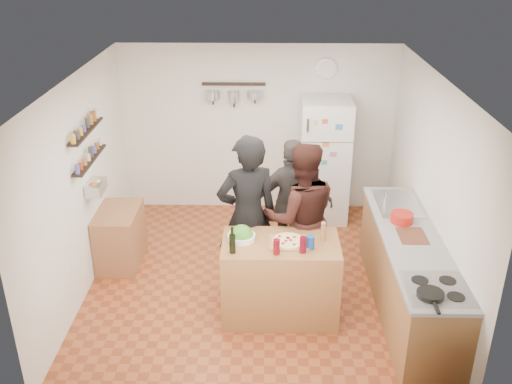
{
  "coord_description": "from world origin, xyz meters",
  "views": [
    {
      "loc": [
        0.11,
        -5.92,
        3.91
      ],
      "look_at": [
        0.0,
        0.1,
        1.15
      ],
      "focal_mm": 40.0,
      "sensor_mm": 36.0,
      "label": 1
    }
  ],
  "objects_px": {
    "skillet": "(430,294)",
    "pepper_mill": "(323,233)",
    "salad_bowl": "(241,237)",
    "person_back": "(293,205)",
    "salt_canister": "(310,242)",
    "prep_island": "(280,278)",
    "counter_run": "(409,275)",
    "wine_bottle": "(232,244)",
    "person_left": "(248,216)",
    "wall_clock": "(326,69)",
    "side_table": "(120,237)",
    "red_bowl": "(402,218)",
    "fridge": "(324,161)",
    "person_center": "(301,218)"
  },
  "relations": [
    {
      "from": "side_table",
      "to": "person_center",
      "type": "bearing_deg",
      "value": -12.14
    },
    {
      "from": "red_bowl",
      "to": "counter_run",
      "type": "bearing_deg",
      "value": -82.35
    },
    {
      "from": "pepper_mill",
      "to": "salt_canister",
      "type": "distance_m",
      "value": 0.23
    },
    {
      "from": "red_bowl",
      "to": "person_back",
      "type": "bearing_deg",
      "value": 154.49
    },
    {
      "from": "wine_bottle",
      "to": "side_table",
      "type": "bearing_deg",
      "value": 139.94
    },
    {
      "from": "wine_bottle",
      "to": "wall_clock",
      "type": "distance_m",
      "value": 3.37
    },
    {
      "from": "salad_bowl",
      "to": "wall_clock",
      "type": "distance_m",
      "value": 3.14
    },
    {
      "from": "person_center",
      "to": "person_back",
      "type": "distance_m",
      "value": 0.48
    },
    {
      "from": "salt_canister",
      "to": "prep_island",
      "type": "bearing_deg",
      "value": 158.2
    },
    {
      "from": "fridge",
      "to": "person_back",
      "type": "bearing_deg",
      "value": -110.28
    },
    {
      "from": "fridge",
      "to": "side_table",
      "type": "distance_m",
      "value": 3.05
    },
    {
      "from": "salad_bowl",
      "to": "salt_canister",
      "type": "bearing_deg",
      "value": -13.28
    },
    {
      "from": "skillet",
      "to": "fridge",
      "type": "xyz_separation_m",
      "value": [
        -0.65,
        3.37,
        -0.04
      ]
    },
    {
      "from": "counter_run",
      "to": "wall_clock",
      "type": "xyz_separation_m",
      "value": [
        -0.75,
        2.63,
        1.7
      ]
    },
    {
      "from": "salad_bowl",
      "to": "person_back",
      "type": "height_order",
      "value": "person_back"
    },
    {
      "from": "red_bowl",
      "to": "wall_clock",
      "type": "bearing_deg",
      "value": 107.23
    },
    {
      "from": "pepper_mill",
      "to": "fridge",
      "type": "relative_size",
      "value": 0.1
    },
    {
      "from": "prep_island",
      "to": "skillet",
      "type": "bearing_deg",
      "value": -36.35
    },
    {
      "from": "wine_bottle",
      "to": "salt_canister",
      "type": "bearing_deg",
      "value": 7.13
    },
    {
      "from": "prep_island",
      "to": "red_bowl",
      "type": "distance_m",
      "value": 1.54
    },
    {
      "from": "person_center",
      "to": "person_back",
      "type": "xyz_separation_m",
      "value": [
        -0.07,
        0.48,
        -0.07
      ]
    },
    {
      "from": "pepper_mill",
      "to": "side_table",
      "type": "height_order",
      "value": "pepper_mill"
    },
    {
      "from": "counter_run",
      "to": "side_table",
      "type": "height_order",
      "value": "counter_run"
    },
    {
      "from": "pepper_mill",
      "to": "person_left",
      "type": "height_order",
      "value": "person_left"
    },
    {
      "from": "wall_clock",
      "to": "person_left",
      "type": "bearing_deg",
      "value": -114.83
    },
    {
      "from": "salad_bowl",
      "to": "red_bowl",
      "type": "bearing_deg",
      "value": 13.26
    },
    {
      "from": "pepper_mill",
      "to": "skillet",
      "type": "relative_size",
      "value": 0.73
    },
    {
      "from": "wall_clock",
      "to": "person_back",
      "type": "bearing_deg",
      "value": -106.54
    },
    {
      "from": "prep_island",
      "to": "counter_run",
      "type": "xyz_separation_m",
      "value": [
        1.42,
        0.1,
        -0.01
      ]
    },
    {
      "from": "salad_bowl",
      "to": "salt_canister",
      "type": "height_order",
      "value": "salt_canister"
    },
    {
      "from": "red_bowl",
      "to": "wall_clock",
      "type": "relative_size",
      "value": 0.85
    },
    {
      "from": "person_left",
      "to": "person_back",
      "type": "relative_size",
      "value": 1.15
    },
    {
      "from": "counter_run",
      "to": "fridge",
      "type": "bearing_deg",
      "value": 108.06
    },
    {
      "from": "wall_clock",
      "to": "side_table",
      "type": "relative_size",
      "value": 0.37
    },
    {
      "from": "person_back",
      "to": "wall_clock",
      "type": "distance_m",
      "value": 2.19
    },
    {
      "from": "salad_bowl",
      "to": "wall_clock",
      "type": "bearing_deg",
      "value": 67.82
    },
    {
      "from": "skillet",
      "to": "pepper_mill",
      "type": "bearing_deg",
      "value": 130.45
    },
    {
      "from": "person_center",
      "to": "counter_run",
      "type": "distance_m",
      "value": 1.35
    },
    {
      "from": "person_left",
      "to": "wall_clock",
      "type": "xyz_separation_m",
      "value": [
        1.04,
        2.25,
        1.18
      ]
    },
    {
      "from": "salad_bowl",
      "to": "wine_bottle",
      "type": "distance_m",
      "value": 0.29
    },
    {
      "from": "wall_clock",
      "to": "salad_bowl",
      "type": "bearing_deg",
      "value": -112.18
    },
    {
      "from": "counter_run",
      "to": "skillet",
      "type": "distance_m",
      "value": 1.19
    },
    {
      "from": "prep_island",
      "to": "side_table",
      "type": "distance_m",
      "value": 2.28
    },
    {
      "from": "prep_island",
      "to": "side_table",
      "type": "height_order",
      "value": "prep_island"
    },
    {
      "from": "wine_bottle",
      "to": "side_table",
      "type": "distance_m",
      "value": 2.09
    },
    {
      "from": "person_back",
      "to": "counter_run",
      "type": "bearing_deg",
      "value": 139.28
    },
    {
      "from": "counter_run",
      "to": "skillet",
      "type": "xyz_separation_m",
      "value": [
        -0.1,
        -1.07,
        0.49
      ]
    },
    {
      "from": "fridge",
      "to": "counter_run",
      "type": "bearing_deg",
      "value": -71.94
    },
    {
      "from": "red_bowl",
      "to": "wine_bottle",
      "type": "bearing_deg",
      "value": -159.7
    },
    {
      "from": "pepper_mill",
      "to": "fridge",
      "type": "bearing_deg",
      "value": 84.59
    }
  ]
}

